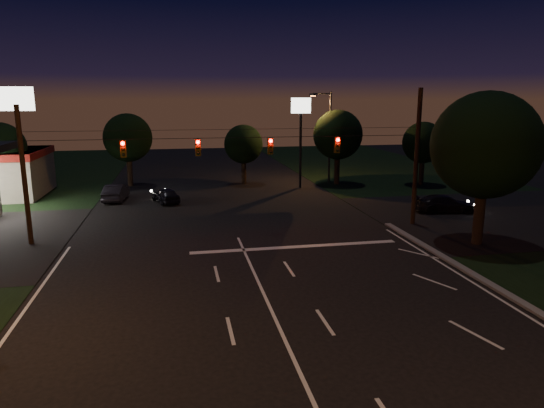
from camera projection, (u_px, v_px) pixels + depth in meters
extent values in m
plane|color=black|center=(291.00, 353.00, 16.12)|extent=(140.00, 140.00, 0.00)
cube|color=black|center=(508.00, 215.00, 35.24)|extent=(20.00, 16.00, 0.02)
cube|color=silver|center=(296.00, 247.00, 27.71)|extent=(12.00, 0.50, 0.01)
cylinder|color=black|center=(412.00, 224.00, 32.77)|extent=(0.30, 0.30, 9.00)
cylinder|color=black|center=(31.00, 244.00, 28.23)|extent=(0.28, 0.28, 8.00)
cylinder|color=black|center=(234.00, 138.00, 29.23)|extent=(24.00, 0.03, 0.03)
cylinder|color=black|center=(234.00, 129.00, 29.12)|extent=(24.00, 0.02, 0.02)
cube|color=#3F3307|center=(123.00, 149.00, 28.12)|extent=(0.32, 0.26, 1.00)
sphere|color=#FF0705|center=(123.00, 143.00, 27.89)|extent=(0.22, 0.22, 0.22)
sphere|color=black|center=(123.00, 149.00, 27.96)|extent=(0.20, 0.20, 0.20)
sphere|color=black|center=(123.00, 155.00, 28.03)|extent=(0.20, 0.20, 0.20)
cube|color=#3F3307|center=(198.00, 147.00, 28.93)|extent=(0.32, 0.26, 1.00)
sphere|color=#FF0705|center=(198.00, 142.00, 28.71)|extent=(0.22, 0.22, 0.22)
sphere|color=black|center=(198.00, 148.00, 28.78)|extent=(0.20, 0.20, 0.20)
sphere|color=black|center=(198.00, 153.00, 28.85)|extent=(0.20, 0.20, 0.20)
cube|color=#3F3307|center=(270.00, 146.00, 29.76)|extent=(0.32, 0.26, 1.00)
sphere|color=#FF0705|center=(271.00, 141.00, 29.54)|extent=(0.22, 0.22, 0.22)
sphere|color=black|center=(271.00, 146.00, 29.61)|extent=(0.20, 0.20, 0.20)
sphere|color=black|center=(271.00, 152.00, 29.68)|extent=(0.20, 0.20, 0.20)
cube|color=#3F3307|center=(337.00, 145.00, 30.57)|extent=(0.32, 0.26, 1.00)
sphere|color=#FF0705|center=(338.00, 140.00, 30.35)|extent=(0.22, 0.22, 0.22)
sphere|color=black|center=(338.00, 145.00, 30.42)|extent=(0.20, 0.20, 0.20)
sphere|color=black|center=(338.00, 150.00, 30.49)|extent=(0.20, 0.20, 0.20)
cylinder|color=black|center=(23.00, 165.00, 33.77)|extent=(0.24, 0.24, 7.50)
cube|color=white|center=(16.00, 99.00, 32.81)|extent=(2.20, 0.30, 1.60)
cylinder|color=black|center=(300.00, 151.00, 45.65)|extent=(0.24, 0.24, 7.00)
cube|color=white|center=(301.00, 106.00, 44.76)|extent=(1.80, 0.30, 1.40)
cylinder|color=black|center=(330.00, 138.00, 48.02)|extent=(0.20, 0.20, 9.00)
cylinder|color=black|center=(322.00, 94.00, 46.94)|extent=(1.80, 0.12, 0.12)
cube|color=black|center=(313.00, 95.00, 46.79)|extent=(0.60, 0.35, 0.22)
cube|color=orange|center=(313.00, 96.00, 46.82)|extent=(0.45, 0.25, 0.04)
cylinder|color=black|center=(480.00, 211.00, 27.83)|extent=(0.60, 0.60, 4.00)
sphere|color=black|center=(486.00, 145.00, 27.03)|extent=(6.00, 6.00, 6.00)
sphere|color=black|center=(490.00, 147.00, 27.62)|extent=(4.50, 4.50, 4.50)
sphere|color=black|center=(473.00, 147.00, 27.24)|extent=(4.20, 4.20, 4.20)
cylinder|color=black|center=(4.00, 181.00, 41.17)|extent=(0.49, 0.49, 3.00)
sphere|color=black|center=(0.00, 147.00, 40.57)|extent=(4.20, 4.20, 4.20)
sphere|color=black|center=(7.00, 148.00, 40.98)|extent=(3.15, 3.15, 3.15)
cylinder|color=black|center=(130.00, 169.00, 46.86)|extent=(0.52, 0.52, 3.25)
sphere|color=black|center=(128.00, 138.00, 46.22)|extent=(4.60, 4.60, 4.60)
sphere|color=black|center=(133.00, 139.00, 46.66)|extent=(3.45, 3.45, 3.45)
sphere|color=black|center=(123.00, 139.00, 46.37)|extent=(3.22, 3.22, 3.22)
cylinder|color=black|center=(244.00, 170.00, 48.04)|extent=(0.47, 0.47, 2.75)
sphere|color=black|center=(243.00, 144.00, 47.49)|extent=(3.80, 3.80, 3.80)
sphere|color=black|center=(247.00, 145.00, 47.86)|extent=(2.85, 2.85, 2.85)
sphere|color=black|center=(239.00, 145.00, 47.62)|extent=(2.66, 2.66, 2.66)
cylinder|color=black|center=(337.00, 167.00, 47.75)|extent=(0.53, 0.53, 3.40)
sphere|color=black|center=(338.00, 135.00, 47.07)|extent=(4.80, 4.80, 4.80)
sphere|color=black|center=(341.00, 136.00, 47.54)|extent=(3.60, 3.60, 3.60)
sphere|color=black|center=(332.00, 136.00, 47.23)|extent=(3.36, 3.36, 3.36)
cylinder|color=black|center=(421.00, 170.00, 47.39)|extent=(0.48, 0.48, 2.90)
sphere|color=black|center=(423.00, 142.00, 46.82)|extent=(4.00, 4.00, 4.00)
sphere|color=black|center=(425.00, 143.00, 47.21)|extent=(3.00, 3.00, 3.00)
sphere|color=black|center=(418.00, 143.00, 46.95)|extent=(2.80, 2.80, 2.80)
imported|color=black|center=(166.00, 195.00, 39.48)|extent=(2.56, 3.90, 1.23)
imported|color=black|center=(116.00, 192.00, 40.22)|extent=(1.87, 4.34, 1.39)
imported|color=black|center=(445.00, 204.00, 36.05)|extent=(4.71, 2.54, 1.30)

